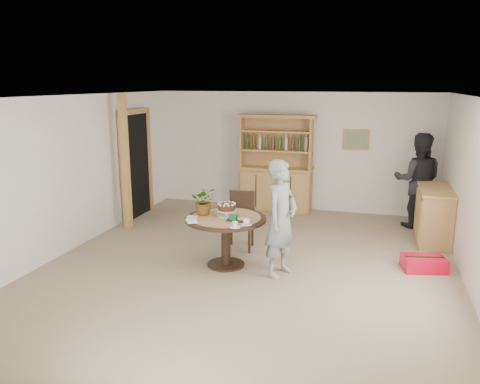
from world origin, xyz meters
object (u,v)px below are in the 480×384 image
Objects in this scene: teen_boy at (281,219)px; dining_chair at (241,216)px; hutch at (276,179)px; sideboard at (434,215)px; dining_table at (226,227)px; adult_person at (418,181)px; red_suitcase at (424,263)px.

dining_chair is at bearing 61.31° from teen_boy.
hutch reaches higher than sideboard.
hutch reaches higher than dining_table.
adult_person is (1.99, 2.99, 0.06)m from teen_boy.
hutch is at bearing 31.85° from teen_boy.
dining_chair is at bearing -158.31° from sideboard.
adult_person is at bearing 28.76° from dining_chair.
hutch reaches higher than teen_boy.
sideboard is at bearing 33.73° from dining_table.
hutch is 2.48m from dining_chair.
sideboard is 1.86× the size of red_suitcase.
teen_boy is (0.86, -0.93, 0.30)m from dining_chair.
sideboard is 1.47m from red_suitcase.
teen_boy is at bearing -6.71° from dining_table.
hutch is 3.01× the size of red_suitcase.
dining_chair is 1.30m from teen_boy.
teen_boy is (0.85, -0.10, 0.23)m from dining_table.
teen_boy is at bearing -54.23° from dining_chair.
dining_table is (-0.04, -3.30, -0.08)m from hutch.
hutch is at bearing -7.82° from adult_person.
adult_person reaches higher than red_suitcase.
dining_chair is (-0.01, 0.83, -0.07)m from dining_table.
dining_table is at bearing 46.03° from adult_person.
red_suitcase is (2.85, -0.17, -0.43)m from dining_chair.
red_suitcase is (2.84, 0.65, -0.50)m from dining_table.
sideboard is 3.71m from dining_table.
dining_table is at bearing -90.77° from hutch.
sideboard is (3.04, -1.24, -0.22)m from hutch.
sideboard is at bearing -22.21° from hutch.
hutch is 1.70× the size of dining_table.
red_suitcase is at bearing -43.39° from hutch.
red_suitcase is (2.80, -2.65, -0.59)m from hutch.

